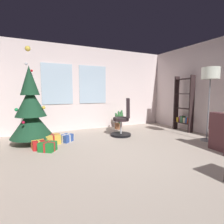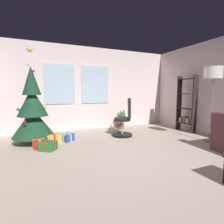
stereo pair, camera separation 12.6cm
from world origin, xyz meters
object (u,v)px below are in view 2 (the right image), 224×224
at_px(gift_box_gold, 54,139).
at_px(office_chair, 124,121).
at_px(bookshelf, 186,107).
at_px(floor_lamp, 213,77).
at_px(holiday_tree, 33,112).
at_px(gift_box_green, 48,146).
at_px(gift_box_red, 39,144).
at_px(potted_plant, 121,120).
at_px(gift_box_blue, 67,138).

xyz_separation_m(gift_box_gold, office_chair, (1.86, -0.07, 0.30)).
distance_m(bookshelf, floor_lamp, 1.41).
bearing_deg(holiday_tree, gift_box_green, -69.68).
height_order(gift_box_gold, office_chair, office_chair).
height_order(holiday_tree, gift_box_gold, holiday_tree).
distance_m(gift_box_green, floor_lamp, 4.06).
bearing_deg(gift_box_red, bookshelf, -0.67).
xyz_separation_m(holiday_tree, gift_box_green, (0.27, -0.72, -0.66)).
bearing_deg(gift_box_green, holiday_tree, 110.32).
xyz_separation_m(gift_box_red, bookshelf, (4.23, -0.05, 0.67)).
bearing_deg(gift_box_green, potted_plant, 28.60).
distance_m(gift_box_red, bookshelf, 4.28).
xyz_separation_m(bookshelf, floor_lamp, (-0.38, -1.11, 0.80)).
height_order(office_chair, bookshelf, bookshelf).
xyz_separation_m(gift_box_red, potted_plant, (2.55, 1.06, 0.20)).
relative_size(office_chair, potted_plant, 1.64).
xyz_separation_m(gift_box_red, gift_box_blue, (0.66, 0.29, -0.01)).
height_order(gift_box_blue, bookshelf, bookshelf).
height_order(floor_lamp, potted_plant, floor_lamp).
height_order(holiday_tree, floor_lamp, holiday_tree).
height_order(gift_box_gold, gift_box_blue, gift_box_gold).
xyz_separation_m(holiday_tree, gift_box_red, (0.09, -0.48, -0.66)).
distance_m(holiday_tree, gift_box_blue, 1.02).
bearing_deg(gift_box_blue, gift_box_gold, -173.21).
bearing_deg(potted_plant, gift_box_red, -157.43).
distance_m(gift_box_gold, potted_plant, 2.37).
xyz_separation_m(gift_box_green, bookshelf, (4.06, 0.19, 0.67)).
bearing_deg(gift_box_gold, potted_plant, 19.96).
bearing_deg(bookshelf, gift_box_blue, 174.49).
bearing_deg(floor_lamp, gift_box_blue, 155.52).
distance_m(gift_box_red, gift_box_gold, 0.42).
xyz_separation_m(holiday_tree, gift_box_blue, (0.76, -0.19, -0.67)).
bearing_deg(holiday_tree, floor_lamp, -22.54).
distance_m(gift_box_gold, bookshelf, 3.96).
bearing_deg(gift_box_red, potted_plant, 22.57).
xyz_separation_m(gift_box_gold, potted_plant, (2.22, 0.81, 0.18)).
height_order(gift_box_red, gift_box_blue, gift_box_red).
bearing_deg(gift_box_blue, potted_plant, 22.08).
height_order(gift_box_red, office_chair, office_chair).
bearing_deg(office_chair, gift_box_blue, 176.07).
distance_m(gift_box_gold, office_chair, 1.89).
bearing_deg(office_chair, bookshelf, -6.70).
relative_size(gift_box_red, floor_lamp, 0.18).
distance_m(gift_box_green, gift_box_blue, 0.72).
bearing_deg(floor_lamp, gift_box_gold, 158.12).
relative_size(bookshelf, potted_plant, 2.68).
distance_m(gift_box_green, potted_plant, 2.72).
xyz_separation_m(gift_box_gold, floor_lamp, (3.51, -1.41, 1.45)).
bearing_deg(gift_box_red, gift_box_gold, 37.35).
bearing_deg(holiday_tree, bookshelf, -6.99).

